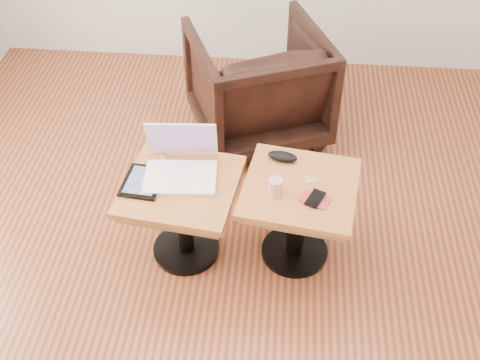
# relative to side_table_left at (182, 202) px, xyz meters

# --- Properties ---
(room_shell) EXTENTS (4.52, 4.52, 2.71)m
(room_shell) POSITION_rel_side_table_left_xyz_m (0.41, -0.14, 0.96)
(room_shell) COLOR #5E291B
(room_shell) RESTS_ON ground
(side_table_left) EXTENTS (0.64, 0.64, 0.52)m
(side_table_left) POSITION_rel_side_table_left_xyz_m (0.00, 0.00, 0.00)
(side_table_left) COLOR black
(side_table_left) RESTS_ON ground
(side_table_right) EXTENTS (0.65, 0.65, 0.52)m
(side_table_right) POSITION_rel_side_table_left_xyz_m (0.61, 0.04, 0.00)
(side_table_right) COLOR black
(side_table_right) RESTS_ON ground
(laptop) EXTENTS (0.39, 0.35, 0.26)m
(laptop) POSITION_rel_side_table_left_xyz_m (-0.01, 0.09, 0.18)
(laptop) COLOR white
(laptop) RESTS_ON side_table_left
(tablet) EXTENTS (0.22, 0.26, 0.02)m
(tablet) POSITION_rel_side_table_left_xyz_m (-0.19, -0.01, 0.14)
(tablet) COLOR black
(tablet) RESTS_ON side_table_left
(charging_adapter) EXTENTS (0.05, 0.05, 0.03)m
(charging_adapter) POSITION_rel_side_table_left_xyz_m (-0.17, 0.25, 0.14)
(charging_adapter) COLOR white
(charging_adapter) RESTS_ON side_table_left
(glasses_case) EXTENTS (0.17, 0.10, 0.05)m
(glasses_case) POSITION_rel_side_table_left_xyz_m (0.51, 0.23, 0.16)
(glasses_case) COLOR black
(glasses_case) RESTS_ON side_table_right
(striped_cup) EXTENTS (0.10, 0.10, 0.09)m
(striped_cup) POSITION_rel_side_table_left_xyz_m (0.49, -0.03, 0.18)
(striped_cup) COLOR #BD5360
(striped_cup) RESTS_ON side_table_right
(earbuds_tangle) EXTENTS (0.07, 0.05, 0.01)m
(earbuds_tangle) POSITION_rel_side_table_left_xyz_m (0.67, 0.08, 0.14)
(earbuds_tangle) COLOR white
(earbuds_tangle) RESTS_ON side_table_right
(phone_on_sleeve) EXTENTS (0.17, 0.15, 0.02)m
(phone_on_sleeve) POSITION_rel_side_table_left_xyz_m (0.69, -0.06, 0.14)
(phone_on_sleeve) COLOR #A12D29
(phone_on_sleeve) RESTS_ON side_table_right
(armchair) EXTENTS (1.08, 1.09, 0.77)m
(armchair) POSITION_rel_side_table_left_xyz_m (0.32, 1.15, -0.01)
(armchair) COLOR black
(armchair) RESTS_ON ground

